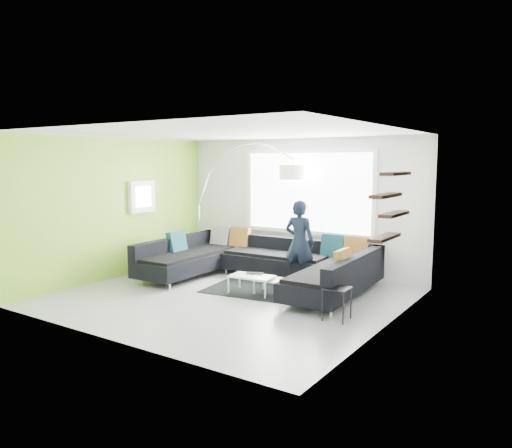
{
  "coord_description": "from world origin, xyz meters",
  "views": [
    {
      "loc": [
        5.01,
        -6.69,
        2.34
      ],
      "look_at": [
        -0.04,
        0.9,
        1.18
      ],
      "focal_mm": 35.0,
      "sensor_mm": 36.0,
      "label": 1
    }
  ],
  "objects_px": {
    "coffee_table": "(263,285)",
    "arc_lamp": "(199,206)",
    "laptop": "(254,274)",
    "sectional_sofa": "(256,265)",
    "person": "(299,243)",
    "side_table": "(337,304)"
  },
  "relations": [
    {
      "from": "arc_lamp",
      "to": "person",
      "type": "bearing_deg",
      "value": -11.96
    },
    {
      "from": "sectional_sofa",
      "to": "person",
      "type": "distance_m",
      "value": 0.92
    },
    {
      "from": "person",
      "to": "laptop",
      "type": "distance_m",
      "value": 1.14
    },
    {
      "from": "side_table",
      "to": "laptop",
      "type": "height_order",
      "value": "side_table"
    },
    {
      "from": "laptop",
      "to": "coffee_table",
      "type": "bearing_deg",
      "value": -28.0
    },
    {
      "from": "coffee_table",
      "to": "arc_lamp",
      "type": "xyz_separation_m",
      "value": [
        -2.45,
        1.2,
        1.19
      ]
    },
    {
      "from": "sectional_sofa",
      "to": "arc_lamp",
      "type": "bearing_deg",
      "value": 157.83
    },
    {
      "from": "sectional_sofa",
      "to": "person",
      "type": "height_order",
      "value": "person"
    },
    {
      "from": "sectional_sofa",
      "to": "side_table",
      "type": "height_order",
      "value": "sectional_sofa"
    },
    {
      "from": "coffee_table",
      "to": "arc_lamp",
      "type": "height_order",
      "value": "arc_lamp"
    },
    {
      "from": "coffee_table",
      "to": "person",
      "type": "height_order",
      "value": "person"
    },
    {
      "from": "coffee_table",
      "to": "arc_lamp",
      "type": "bearing_deg",
      "value": 148.31
    },
    {
      "from": "coffee_table",
      "to": "laptop",
      "type": "relative_size",
      "value": 2.7
    },
    {
      "from": "side_table",
      "to": "sectional_sofa",
      "type": "bearing_deg",
      "value": 153.14
    },
    {
      "from": "side_table",
      "to": "coffee_table",
      "type": "bearing_deg",
      "value": 160.31
    },
    {
      "from": "sectional_sofa",
      "to": "coffee_table",
      "type": "distance_m",
      "value": 0.7
    },
    {
      "from": "sectional_sofa",
      "to": "coffee_table",
      "type": "bearing_deg",
      "value": -49.23
    },
    {
      "from": "arc_lamp",
      "to": "side_table",
      "type": "bearing_deg",
      "value": -30.74
    },
    {
      "from": "sectional_sofa",
      "to": "laptop",
      "type": "height_order",
      "value": "sectional_sofa"
    },
    {
      "from": "sectional_sofa",
      "to": "side_table",
      "type": "xyz_separation_m",
      "value": [
        2.15,
        -1.09,
        -0.15
      ]
    },
    {
      "from": "coffee_table",
      "to": "laptop",
      "type": "distance_m",
      "value": 0.25
    },
    {
      "from": "coffee_table",
      "to": "laptop",
      "type": "bearing_deg",
      "value": 169.38
    }
  ]
}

